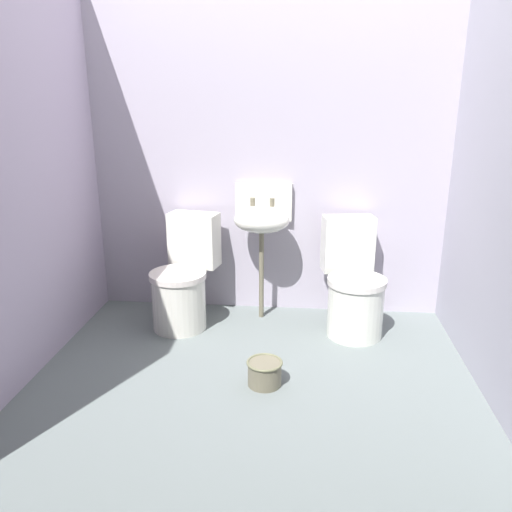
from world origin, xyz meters
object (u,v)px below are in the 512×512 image
object	(u,v)px
toilet_left	(184,282)
bucket	(265,372)
toilet_right	(353,287)
sink	(262,219)

from	to	relation	value
toilet_left	bucket	bearing A→B (deg)	141.36
toilet_right	bucket	world-z (taller)	toilet_right
toilet_left	bucket	world-z (taller)	toilet_left
toilet_right	sink	world-z (taller)	sink
bucket	sink	bearing A→B (deg)	95.98
toilet_left	toilet_right	distance (m)	1.21
toilet_right	toilet_left	bearing A→B (deg)	-9.74
toilet_left	sink	bearing A→B (deg)	-149.34
toilet_left	toilet_right	size ratio (longest dim) A/B	1.00
toilet_left	sink	distance (m)	0.72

